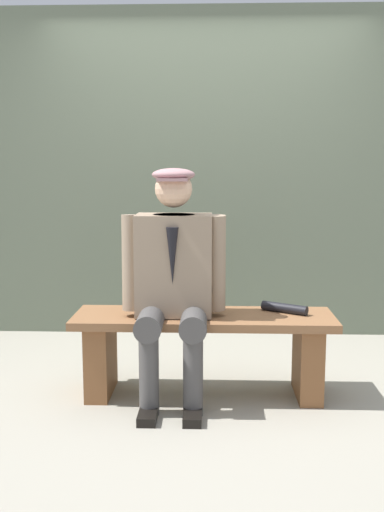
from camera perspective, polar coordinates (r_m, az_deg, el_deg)
The scene contains 5 objects.
ground_plane at distance 3.64m, azimuth 1.12°, elevation -13.22°, with size 30.00×30.00×0.00m, color gray.
bench at distance 3.54m, azimuth 1.14°, elevation -8.32°, with size 1.53×0.45×0.49m.
seated_man at distance 3.38m, azimuth -1.81°, elevation -1.78°, with size 0.61×0.62×1.35m.
rolled_magazine at distance 3.57m, azimuth 8.93°, elevation -5.00°, with size 0.06×0.06×0.28m, color black.
stadium_wall at distance 4.82m, azimuth 1.45°, elevation 7.85°, with size 12.00×0.24×2.58m, color #606B57.
Camera 1 is at (-0.05, 3.38, 1.36)m, focal length 41.35 mm.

